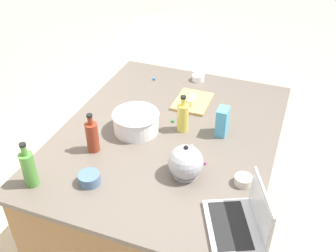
{
  "coord_description": "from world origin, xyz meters",
  "views": [
    {
      "loc": [
        -1.73,
        -0.64,
        2.26
      ],
      "look_at": [
        0.0,
        0.0,
        0.95
      ],
      "focal_mm": 41.89,
      "sensor_mm": 36.0,
      "label": 1
    }
  ],
  "objects_px": {
    "cutting_board": "(193,102)",
    "mixing_bowl_large": "(136,121)",
    "kettle": "(186,162)",
    "ramekin_small": "(243,180)",
    "candy_bag": "(222,121)",
    "bottle_olive": "(29,168)",
    "ramekin_medium": "(198,78)",
    "laptop": "(242,220)",
    "bottle_oil": "(183,117)",
    "ramekin_wide": "(89,179)",
    "butter_stick_left": "(192,100)",
    "bottle_soy": "(92,136)"
  },
  "relations": [
    {
      "from": "laptop",
      "to": "candy_bag",
      "type": "bearing_deg",
      "value": 21.12
    },
    {
      "from": "bottle_soy",
      "to": "ramekin_medium",
      "type": "bearing_deg",
      "value": -17.89
    },
    {
      "from": "bottle_soy",
      "to": "bottle_oil",
      "type": "xyz_separation_m",
      "value": [
        0.35,
        -0.4,
        -0.0
      ]
    },
    {
      "from": "mixing_bowl_large",
      "to": "candy_bag",
      "type": "height_order",
      "value": "candy_bag"
    },
    {
      "from": "bottle_soy",
      "to": "butter_stick_left",
      "type": "height_order",
      "value": "bottle_soy"
    },
    {
      "from": "bottle_olive",
      "to": "ramekin_medium",
      "type": "bearing_deg",
      "value": -19.51
    },
    {
      "from": "bottle_oil",
      "to": "ramekin_wide",
      "type": "height_order",
      "value": "bottle_oil"
    },
    {
      "from": "kettle",
      "to": "candy_bag",
      "type": "distance_m",
      "value": 0.41
    },
    {
      "from": "butter_stick_left",
      "to": "ramekin_medium",
      "type": "relative_size",
      "value": 1.27
    },
    {
      "from": "laptop",
      "to": "bottle_olive",
      "type": "xyz_separation_m",
      "value": [
        -0.09,
        1.02,
        0.05
      ]
    },
    {
      "from": "mixing_bowl_large",
      "to": "candy_bag",
      "type": "xyz_separation_m",
      "value": [
        0.14,
        -0.48,
        0.02
      ]
    },
    {
      "from": "kettle",
      "to": "ramekin_wide",
      "type": "distance_m",
      "value": 0.48
    },
    {
      "from": "mixing_bowl_large",
      "to": "ramekin_medium",
      "type": "height_order",
      "value": "mixing_bowl_large"
    },
    {
      "from": "ramekin_medium",
      "to": "laptop",
      "type": "bearing_deg",
      "value": -155.19
    },
    {
      "from": "laptop",
      "to": "cutting_board",
      "type": "distance_m",
      "value": 1.04
    },
    {
      "from": "kettle",
      "to": "ramekin_medium",
      "type": "relative_size",
      "value": 2.46
    },
    {
      "from": "laptop",
      "to": "kettle",
      "type": "distance_m",
      "value": 0.42
    },
    {
      "from": "laptop",
      "to": "ramekin_wide",
      "type": "relative_size",
      "value": 3.42
    },
    {
      "from": "cutting_board",
      "to": "candy_bag",
      "type": "height_order",
      "value": "candy_bag"
    },
    {
      "from": "laptop",
      "to": "butter_stick_left",
      "type": "relative_size",
      "value": 3.39
    },
    {
      "from": "butter_stick_left",
      "to": "candy_bag",
      "type": "bearing_deg",
      "value": -133.19
    },
    {
      "from": "ramekin_medium",
      "to": "mixing_bowl_large",
      "type": "bearing_deg",
      "value": 166.9
    },
    {
      "from": "laptop",
      "to": "bottle_oil",
      "type": "relative_size",
      "value": 1.62
    },
    {
      "from": "bottle_olive",
      "to": "ramekin_wide",
      "type": "distance_m",
      "value": 0.29
    },
    {
      "from": "laptop",
      "to": "bottle_oil",
      "type": "height_order",
      "value": "bottle_oil"
    },
    {
      "from": "ramekin_wide",
      "to": "ramekin_medium",
      "type": "bearing_deg",
      "value": -9.51
    },
    {
      "from": "bottle_olive",
      "to": "ramekin_wide",
      "type": "relative_size",
      "value": 2.31
    },
    {
      "from": "bottle_olive",
      "to": "bottle_oil",
      "type": "xyz_separation_m",
      "value": [
        0.69,
        -0.55,
        -0.01
      ]
    },
    {
      "from": "laptop",
      "to": "ramekin_small",
      "type": "bearing_deg",
      "value": 9.43
    },
    {
      "from": "cutting_board",
      "to": "mixing_bowl_large",
      "type": "bearing_deg",
      "value": 151.63
    },
    {
      "from": "candy_bag",
      "to": "ramekin_small",
      "type": "bearing_deg",
      "value": -151.18
    },
    {
      "from": "bottle_soy",
      "to": "ramekin_wide",
      "type": "distance_m",
      "value": 0.27
    },
    {
      "from": "kettle",
      "to": "ramekin_small",
      "type": "distance_m",
      "value": 0.3
    },
    {
      "from": "candy_bag",
      "to": "bottle_olive",
      "type": "bearing_deg",
      "value": 133.59
    },
    {
      "from": "mixing_bowl_large",
      "to": "cutting_board",
      "type": "bearing_deg",
      "value": -28.37
    },
    {
      "from": "mixing_bowl_large",
      "to": "cutting_board",
      "type": "distance_m",
      "value": 0.47
    },
    {
      "from": "mixing_bowl_large",
      "to": "bottle_oil",
      "type": "distance_m",
      "value": 0.27
    },
    {
      "from": "cutting_board",
      "to": "ramekin_medium",
      "type": "height_order",
      "value": "ramekin_medium"
    },
    {
      "from": "bottle_olive",
      "to": "ramekin_small",
      "type": "bearing_deg",
      "value": -69.49
    },
    {
      "from": "ramekin_medium",
      "to": "bottle_olive",
      "type": "bearing_deg",
      "value": 160.49
    },
    {
      "from": "bottle_olive",
      "to": "bottle_oil",
      "type": "height_order",
      "value": "bottle_olive"
    },
    {
      "from": "kettle",
      "to": "butter_stick_left",
      "type": "bearing_deg",
      "value": 14.83
    },
    {
      "from": "mixing_bowl_large",
      "to": "bottle_oil",
      "type": "xyz_separation_m",
      "value": [
        0.1,
        -0.25,
        0.03
      ]
    },
    {
      "from": "kettle",
      "to": "butter_stick_left",
      "type": "xyz_separation_m",
      "value": [
        0.65,
        0.17,
        -0.04
      ]
    },
    {
      "from": "ramekin_small",
      "to": "kettle",
      "type": "bearing_deg",
      "value": 96.81
    },
    {
      "from": "ramekin_small",
      "to": "ramekin_medium",
      "type": "relative_size",
      "value": 1.01
    },
    {
      "from": "kettle",
      "to": "candy_bag",
      "type": "relative_size",
      "value": 1.25
    },
    {
      "from": "butter_stick_left",
      "to": "cutting_board",
      "type": "bearing_deg",
      "value": 0.0
    },
    {
      "from": "bottle_soy",
      "to": "bottle_olive",
      "type": "bearing_deg",
      "value": 156.15
    },
    {
      "from": "bottle_olive",
      "to": "laptop",
      "type": "bearing_deg",
      "value": -85.0
    }
  ]
}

